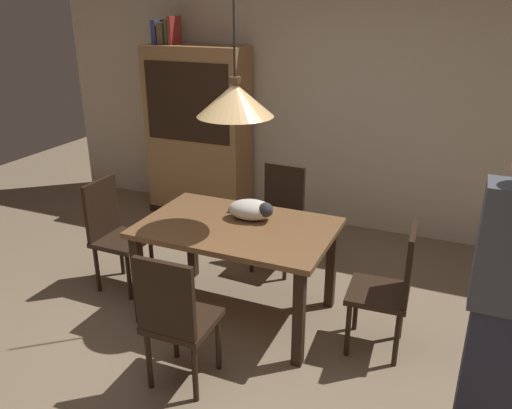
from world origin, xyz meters
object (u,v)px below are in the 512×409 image
object	(u,v)px
dining_table	(237,238)
book_brown_thick	(165,33)
book_blue_wide	(159,32)
book_red_tall	(174,30)
chair_near_front	(175,316)
chair_far_back	(280,213)
chair_right_side	(391,285)
hutch_bookcase	(199,136)
chair_left_side	(114,230)
book_green_slim	(170,31)
cat_sleeping	(252,210)
person_standing	(505,305)
pendant_lamp	(235,99)

from	to	relation	value
dining_table	book_brown_thick	world-z (taller)	book_brown_thick
book_blue_wide	book_red_tall	size ratio (longest dim) A/B	0.86
chair_near_front	chair_far_back	bearing A→B (deg)	89.93
chair_right_side	hutch_bookcase	world-z (taller)	hutch_bookcase
chair_left_side	book_blue_wide	world-z (taller)	book_blue_wide
chair_left_side	chair_near_front	distance (m)	1.43
chair_far_back	chair_right_side	bearing A→B (deg)	-37.86
chair_far_back	book_red_tall	bearing A→B (deg)	150.66
chair_left_side	book_brown_thick	world-z (taller)	book_brown_thick
hutch_bookcase	book_green_slim	bearing A→B (deg)	179.70
chair_far_back	book_green_slim	distance (m)	2.31
cat_sleeping	book_blue_wide	world-z (taller)	book_blue_wide
dining_table	chair_left_side	size ratio (longest dim) A/B	1.51
hutch_bookcase	dining_table	bearing A→B (deg)	-53.63
dining_table	chair_right_side	xyz separation A→B (m)	(1.13, 0.00, -0.14)
book_blue_wide	person_standing	bearing A→B (deg)	-33.39
chair_right_side	chair_near_front	xyz separation A→B (m)	(-1.13, -0.88, 0.00)
chair_left_side	book_green_slim	xyz separation A→B (m)	(-0.43, 1.73, 1.47)
chair_near_front	book_brown_thick	xyz separation A→B (m)	(-1.62, 2.61, 1.45)
chair_near_front	book_blue_wide	distance (m)	3.44
book_red_tall	person_standing	bearing A→B (deg)	-34.85
chair_right_side	pendant_lamp	distance (m)	1.61
pendant_lamp	book_green_slim	xyz separation A→B (m)	(-1.56, 1.73, 0.32)
chair_left_side	person_standing	size ratio (longest dim) A/B	0.56
chair_far_back	chair_near_front	world-z (taller)	same
book_green_slim	book_red_tall	size ratio (longest dim) A/B	0.93
chair_left_side	chair_far_back	bearing A→B (deg)	37.77
book_blue_wide	chair_right_side	bearing A→B (deg)	-31.42
dining_table	hutch_bookcase	world-z (taller)	hutch_bookcase
pendant_lamp	book_brown_thick	xyz separation A→B (m)	(-1.62, 1.73, 0.30)
chair_near_front	pendant_lamp	size ratio (longest dim) A/B	0.72
cat_sleeping	person_standing	distance (m)	1.83
dining_table	book_green_slim	distance (m)	2.68
pendant_lamp	book_red_tall	size ratio (longest dim) A/B	4.64
hutch_bookcase	book_blue_wide	distance (m)	1.16
book_brown_thick	book_green_slim	bearing A→B (deg)	0.00
pendant_lamp	book_brown_thick	bearing A→B (deg)	133.13
pendant_lamp	hutch_bookcase	xyz separation A→B (m)	(-1.27, 1.73, -0.77)
hutch_bookcase	chair_far_back	bearing A→B (deg)	-33.63
chair_far_back	person_standing	size ratio (longest dim) A/B	0.56
chair_far_back	chair_near_front	distance (m)	1.76
book_green_slim	chair_far_back	bearing A→B (deg)	-28.56
person_standing	chair_near_front	bearing A→B (deg)	-169.26
pendant_lamp	chair_left_side	bearing A→B (deg)	179.96
pendant_lamp	person_standing	size ratio (longest dim) A/B	0.78
book_brown_thick	book_green_slim	size ratio (longest dim) A/B	0.92
pendant_lamp	dining_table	bearing A→B (deg)	0.00
chair_left_side	cat_sleeping	distance (m)	1.24
book_red_tall	chair_near_front	bearing A→B (deg)	-59.90
cat_sleeping	book_blue_wide	size ratio (longest dim) A/B	1.65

